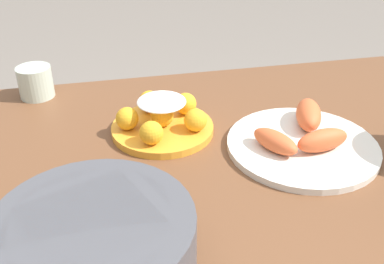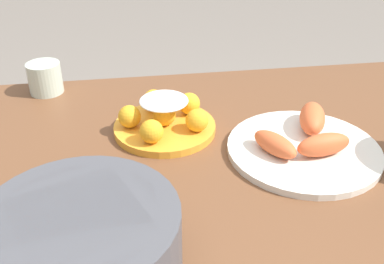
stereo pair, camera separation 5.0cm
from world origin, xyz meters
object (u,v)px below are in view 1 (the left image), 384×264
at_px(cake_plate, 162,120).
at_px(seafood_platter, 303,140).
at_px(dining_table, 224,205).
at_px(cup_near, 35,82).
at_px(serving_bowl, 95,243).

bearing_deg(cake_plate, seafood_platter, 155.55).
xyz_separation_m(dining_table, cup_near, (0.37, -0.40, 0.13)).
height_order(dining_table, seafood_platter, seafood_platter).
xyz_separation_m(cake_plate, serving_bowl, (0.15, 0.37, 0.02)).
xyz_separation_m(cake_plate, seafood_platter, (-0.27, 0.12, -0.01)).
relative_size(serving_bowl, seafood_platter, 0.92).
height_order(cake_plate, serving_bowl, serving_bowl).
relative_size(dining_table, cake_plate, 5.71).
bearing_deg(serving_bowl, cake_plate, -112.47).
bearing_deg(cake_plate, cup_near, -40.53).
xyz_separation_m(serving_bowl, cup_near, (0.13, -0.60, -0.01)).
height_order(serving_bowl, cup_near, serving_bowl).
height_order(serving_bowl, seafood_platter, serving_bowl).
distance_m(dining_table, cake_plate, 0.22).
relative_size(cake_plate, cup_near, 2.64).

